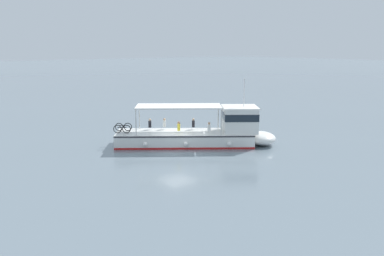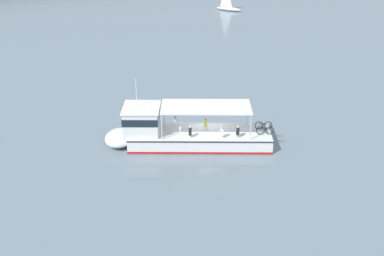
% 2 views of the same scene
% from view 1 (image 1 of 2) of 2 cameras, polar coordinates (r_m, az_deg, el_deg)
% --- Properties ---
extents(ground_plane, '(400.00, 400.00, 0.00)m').
position_cam_1_polar(ground_plane, '(33.46, -1.94, -2.86)').
color(ground_plane, slate).
extents(ferry_main, '(11.98, 10.17, 5.32)m').
position_cam_1_polar(ferry_main, '(34.77, 1.67, -0.61)').
color(ferry_main, white).
rests_on(ferry_main, ground).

